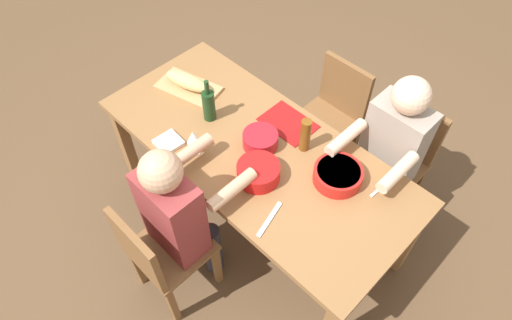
{
  "coord_description": "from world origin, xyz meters",
  "views": [
    {
      "loc": [
        1.17,
        -1.17,
        2.71
      ],
      "look_at": [
        0.0,
        0.0,
        0.63
      ],
      "focal_mm": 31.4,
      "sensor_mm": 36.0,
      "label": 1
    }
  ],
  "objects": [
    {
      "name": "diner_near_center",
      "position": [
        0.0,
        -0.57,
        0.7
      ],
      "size": [
        0.41,
        0.53,
        1.2
      ],
      "color": "#2D2D38",
      "rests_on": "ground_plane"
    },
    {
      "name": "diner_far_right",
      "position": [
        0.53,
        0.57,
        0.7
      ],
      "size": [
        0.41,
        0.53,
        1.2
      ],
      "color": "#2D2D38",
      "rests_on": "ground_plane"
    },
    {
      "name": "beer_bottle",
      "position": [
        0.19,
        0.19,
        0.85
      ],
      "size": [
        0.06,
        0.06,
        0.22
      ],
      "primitive_type": "cylinder",
      "color": "brown",
      "rests_on": "dining_table"
    },
    {
      "name": "ground_plane",
      "position": [
        0.0,
        0.0,
        0.0
      ],
      "size": [
        8.0,
        8.0,
        0.0
      ],
      "primitive_type": "plane",
      "color": "brown"
    },
    {
      "name": "napkin_stack",
      "position": [
        -0.38,
        -0.33,
        0.75
      ],
      "size": [
        0.15,
        0.15,
        0.02
      ],
      "primitive_type": "cube",
      "rotation": [
        0.0,
        0.0,
        -0.06
      ],
      "color": "white",
      "rests_on": "dining_table"
    },
    {
      "name": "chair_far_center",
      "position": [
        0.0,
        0.76,
        0.48
      ],
      "size": [
        0.4,
        0.4,
        0.85
      ],
      "color": "brown",
      "rests_on": "ground_plane"
    },
    {
      "name": "serving_bowl_fruit",
      "position": [
        -0.0,
        0.04,
        0.79
      ],
      "size": [
        0.2,
        0.2,
        0.09
      ],
      "color": "#B21923",
      "rests_on": "dining_table"
    },
    {
      "name": "wine_glass",
      "position": [
        -0.23,
        -0.26,
        0.86
      ],
      "size": [
        0.08,
        0.08,
        0.17
      ],
      "color": "silver",
      "rests_on": "dining_table"
    },
    {
      "name": "fork_far_right",
      "position": [
        0.67,
        0.27,
        0.74
      ],
      "size": [
        0.03,
        0.17,
        0.01
      ],
      "primitive_type": "cube",
      "rotation": [
        0.0,
        0.0,
        -0.06
      ],
      "color": "silver",
      "rests_on": "dining_table"
    },
    {
      "name": "chair_far_right",
      "position": [
        0.53,
        0.76,
        0.48
      ],
      "size": [
        0.4,
        0.4,
        0.85
      ],
      "color": "brown",
      "rests_on": "ground_plane"
    },
    {
      "name": "placemat_far_center",
      "position": [
        0.0,
        0.27,
        0.74
      ],
      "size": [
        0.32,
        0.23,
        0.01
      ],
      "primitive_type": "cube",
      "color": "maroon",
      "rests_on": "dining_table"
    },
    {
      "name": "serving_bowl_salad",
      "position": [
        0.47,
        0.15,
        0.79
      ],
      "size": [
        0.27,
        0.27,
        0.08
      ],
      "color": "red",
      "rests_on": "dining_table"
    },
    {
      "name": "serving_bowl_pasta",
      "position": [
        0.16,
        -0.14,
        0.8
      ],
      "size": [
        0.23,
        0.23,
        0.1
      ],
      "color": "red",
      "rests_on": "dining_table"
    },
    {
      "name": "wine_bottle",
      "position": [
        -0.37,
        -0.03,
        0.85
      ],
      "size": [
        0.08,
        0.08,
        0.29
      ],
      "color": "#193819",
      "rests_on": "dining_table"
    },
    {
      "name": "carving_knife",
      "position": [
        0.38,
        -0.29,
        0.74
      ],
      "size": [
        0.08,
        0.23,
        0.01
      ],
      "primitive_type": "cube",
      "rotation": [
        0.0,
        0.0,
        1.82
      ],
      "color": "silver",
      "rests_on": "dining_table"
    },
    {
      "name": "bread_loaf",
      "position": [
        -0.66,
        0.05,
        0.81
      ],
      "size": [
        0.34,
        0.19,
        0.09
      ],
      "primitive_type": "ellipsoid",
      "rotation": [
        0.0,
        0.0,
        0.25
      ],
      "color": "tan",
      "rests_on": "cutting_board"
    },
    {
      "name": "chair_near_center",
      "position": [
        0.0,
        -0.76,
        0.48
      ],
      "size": [
        0.4,
        0.4,
        0.85
      ],
      "color": "brown",
      "rests_on": "ground_plane"
    },
    {
      "name": "dining_table",
      "position": [
        0.0,
        0.0,
        0.66
      ],
      "size": [
        1.94,
        0.87,
        0.74
      ],
      "color": "olive",
      "rests_on": "ground_plane"
    },
    {
      "name": "cutting_board",
      "position": [
        -0.66,
        0.05,
        0.75
      ],
      "size": [
        0.44,
        0.31,
        0.02
      ],
      "primitive_type": "cube",
      "rotation": [
        0.0,
        0.0,
        0.25
      ],
      "color": "tan",
      "rests_on": "dining_table"
    }
  ]
}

